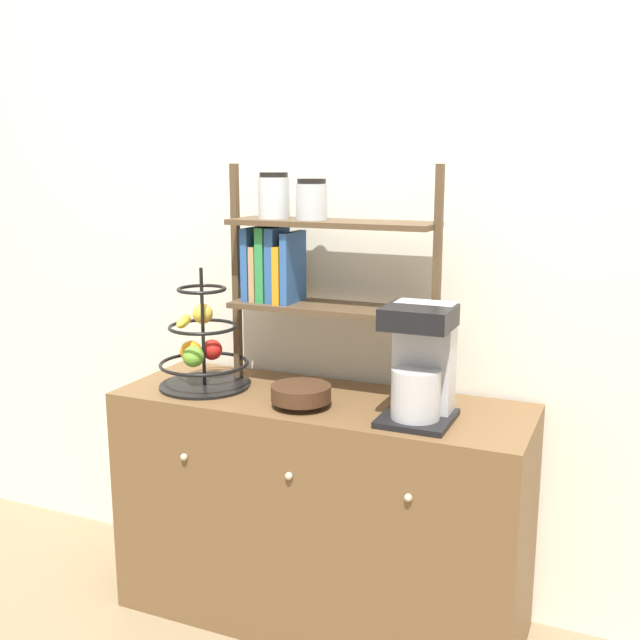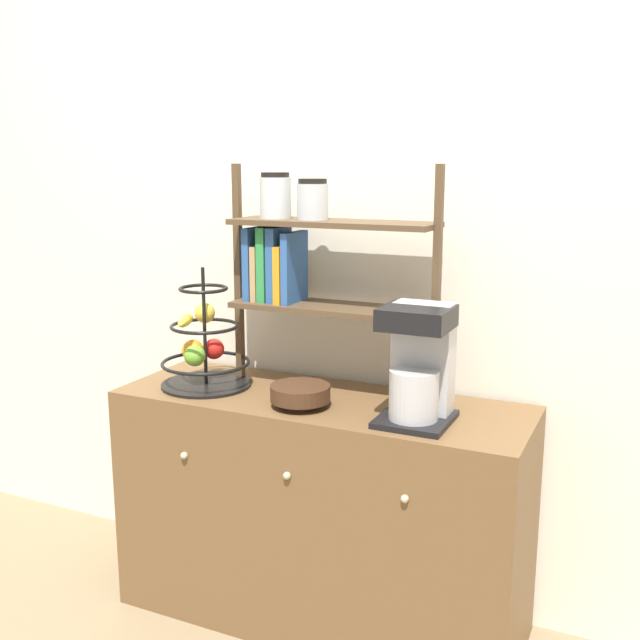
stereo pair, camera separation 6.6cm
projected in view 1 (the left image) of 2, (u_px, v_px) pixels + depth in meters
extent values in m
cube|color=silver|center=(352.00, 233.00, 2.57)|extent=(7.00, 0.05, 2.60)
cube|color=brown|center=(320.00, 510.00, 2.51)|extent=(1.36, 0.46, 0.78)
sphere|color=#B2AD8C|center=(184.00, 457.00, 2.40)|extent=(0.02, 0.02, 0.02)
sphere|color=#B2AD8C|center=(289.00, 476.00, 2.25)|extent=(0.02, 0.02, 0.02)
sphere|color=#B2AD8C|center=(408.00, 498.00, 2.11)|extent=(0.02, 0.02, 0.02)
cube|color=black|center=(417.00, 418.00, 2.22)|extent=(0.21, 0.23, 0.02)
cube|color=#B7B7BC|center=(424.00, 356.00, 2.24)|extent=(0.18, 0.09, 0.33)
cylinder|color=#B7B7BC|center=(416.00, 394.00, 2.18)|extent=(0.15, 0.15, 0.15)
cube|color=black|center=(419.00, 317.00, 2.14)|extent=(0.20, 0.18, 0.06)
cylinder|color=black|center=(205.00, 385.00, 2.56)|extent=(0.31, 0.31, 0.01)
cylinder|color=black|center=(203.00, 327.00, 2.52)|extent=(0.01, 0.01, 0.40)
torus|color=black|center=(204.00, 364.00, 2.54)|extent=(0.30, 0.30, 0.01)
torus|color=black|center=(203.00, 327.00, 2.52)|extent=(0.23, 0.23, 0.01)
torus|color=black|center=(202.00, 289.00, 2.49)|extent=(0.17, 0.17, 0.01)
sphere|color=red|center=(212.00, 350.00, 2.59)|extent=(0.07, 0.07, 0.07)
sphere|color=#6BAD33|center=(193.00, 357.00, 2.49)|extent=(0.07, 0.07, 0.07)
sphere|color=orange|center=(191.00, 352.00, 2.55)|extent=(0.08, 0.08, 0.08)
ellipsoid|color=yellow|center=(184.00, 321.00, 2.50)|extent=(0.09, 0.15, 0.04)
sphere|color=gold|center=(203.00, 314.00, 2.56)|extent=(0.07, 0.07, 0.07)
cylinder|color=#422819|center=(301.00, 404.00, 2.35)|extent=(0.10, 0.10, 0.02)
cylinder|color=#422819|center=(301.00, 393.00, 2.34)|extent=(0.19, 0.19, 0.05)
cube|color=brown|center=(236.00, 275.00, 2.57)|extent=(0.02, 0.02, 0.75)
cube|color=brown|center=(436.00, 288.00, 2.30)|extent=(0.02, 0.02, 0.75)
cube|color=brown|center=(331.00, 308.00, 2.46)|extent=(0.68, 0.20, 0.02)
cube|color=brown|center=(331.00, 223.00, 2.40)|extent=(0.68, 0.20, 0.02)
cube|color=#2D599E|center=(253.00, 264.00, 2.54)|extent=(0.03, 0.13, 0.24)
cube|color=tan|center=(260.00, 273.00, 2.54)|extent=(0.02, 0.13, 0.19)
cube|color=#2D8C47|center=(268.00, 264.00, 2.52)|extent=(0.03, 0.14, 0.25)
cube|color=#2D599E|center=(277.00, 264.00, 2.50)|extent=(0.03, 0.13, 0.25)
cube|color=orange|center=(286.00, 274.00, 2.50)|extent=(0.02, 0.16, 0.19)
cube|color=#2D599E|center=(293.00, 267.00, 2.48)|extent=(0.02, 0.16, 0.24)
cylinder|color=silver|center=(274.00, 198.00, 2.46)|extent=(0.10, 0.10, 0.13)
cylinder|color=black|center=(274.00, 175.00, 2.45)|extent=(0.09, 0.09, 0.02)
cylinder|color=silver|center=(312.00, 202.00, 2.41)|extent=(0.10, 0.10, 0.11)
cylinder|color=black|center=(312.00, 181.00, 2.40)|extent=(0.09, 0.09, 0.02)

